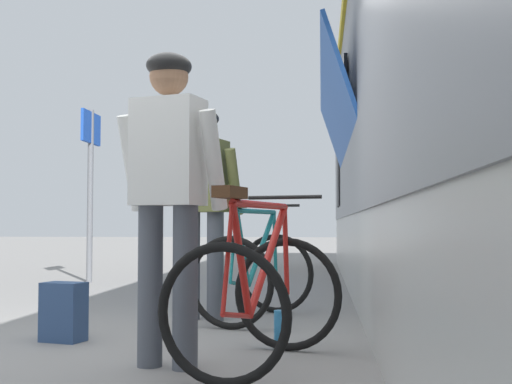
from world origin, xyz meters
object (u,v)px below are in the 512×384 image
object	(u,v)px
cyclist_near_in_white	(169,178)
bicycle_far_teal	(255,272)
backpack_on_platform	(64,312)
platform_sign_post	(91,165)
water_bottle_near_the_bikes	(280,329)
bicycle_near_red	(259,295)
cyclist_far_in_olive	(204,194)

from	to	relation	value
cyclist_near_in_white	bicycle_far_teal	bearing A→B (deg)	80.84
bicycle_far_teal	backpack_on_platform	size ratio (longest dim) A/B	3.06
platform_sign_post	water_bottle_near_the_bikes	bearing A→B (deg)	-57.75
bicycle_near_red	bicycle_far_teal	xyz separation A→B (m)	(-0.20, 1.80, 0.00)
water_bottle_near_the_bikes	bicycle_near_red	bearing A→B (deg)	-97.27
bicycle_far_teal	platform_sign_post	bearing A→B (deg)	127.40
cyclist_near_in_white	bicycle_far_teal	world-z (taller)	cyclist_near_in_white
cyclist_near_in_white	platform_sign_post	size ratio (longest dim) A/B	0.73
bicycle_far_teal	backpack_on_platform	bearing A→B (deg)	-137.27
cyclist_near_in_white	bicycle_far_teal	size ratio (longest dim) A/B	1.44
platform_sign_post	bicycle_near_red	bearing A→B (deg)	-61.59
cyclist_near_in_white	bicycle_far_teal	xyz separation A→B (m)	(0.30, 1.86, -0.65)
backpack_on_platform	platform_sign_post	bearing A→B (deg)	122.04
bicycle_near_red	platform_sign_post	xyz separation A→B (m)	(-2.85, 5.27, 1.22)
cyclist_far_in_olive	backpack_on_platform	bearing A→B (deg)	-124.59
bicycle_far_teal	platform_sign_post	xyz separation A→B (m)	(-2.65, 3.46, 1.22)
bicycle_near_red	cyclist_far_in_olive	bearing A→B (deg)	109.30
bicycle_near_red	backpack_on_platform	bearing A→B (deg)	153.54
cyclist_far_in_olive	bicycle_near_red	world-z (taller)	cyclist_far_in_olive
bicycle_near_red	cyclist_near_in_white	bearing A→B (deg)	-173.28
backpack_on_platform	cyclist_near_in_white	bearing A→B (deg)	-25.66
backpack_on_platform	water_bottle_near_the_bikes	size ratio (longest dim) A/B	1.69
cyclist_far_in_olive	bicycle_far_teal	bearing A→B (deg)	-0.66
platform_sign_post	cyclist_far_in_olive	bearing A→B (deg)	-57.35
cyclist_far_in_olive	bicycle_near_red	xyz separation A→B (m)	(0.63, -1.81, -0.65)
backpack_on_platform	bicycle_near_red	bearing A→B (deg)	-12.02
bicycle_far_teal	cyclist_far_in_olive	bearing A→B (deg)	179.34
bicycle_far_teal	platform_sign_post	distance (m)	4.53
cyclist_near_in_white	bicycle_near_red	world-z (taller)	cyclist_near_in_white
cyclist_near_in_white	backpack_on_platform	world-z (taller)	cyclist_near_in_white
backpack_on_platform	platform_sign_post	xyz separation A→B (m)	(-1.45, 4.57, 1.42)
bicycle_far_teal	water_bottle_near_the_bikes	distance (m)	1.24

